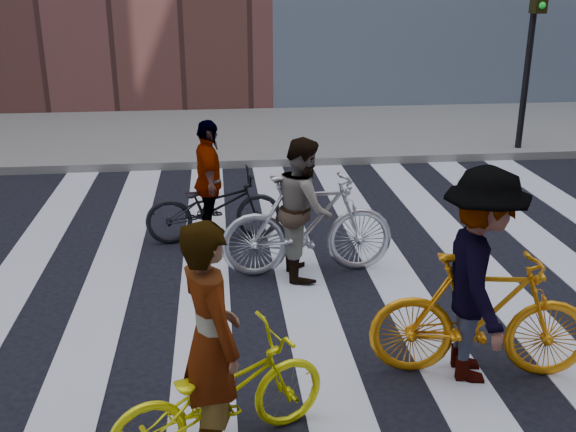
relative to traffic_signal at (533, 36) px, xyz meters
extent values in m
plane|color=black|center=(-4.40, -5.32, -2.28)|extent=(100.00, 100.00, 0.00)
cube|color=gray|center=(-4.40, 2.18, -2.20)|extent=(100.00, 5.00, 0.15)
cube|color=silver|center=(-8.25, -5.32, -2.27)|extent=(0.55, 10.00, 0.01)
cube|color=silver|center=(-7.15, -5.32, -2.27)|extent=(0.55, 10.00, 0.01)
cube|color=silver|center=(-6.05, -5.32, -2.27)|extent=(0.55, 10.00, 0.01)
cube|color=silver|center=(-4.95, -5.32, -2.27)|extent=(0.55, 10.00, 0.01)
cube|color=silver|center=(-3.85, -5.32, -2.27)|extent=(0.55, 10.00, 0.01)
cube|color=silver|center=(-2.75, -5.32, -2.27)|extent=(0.55, 10.00, 0.01)
cylinder|color=black|center=(0.00, 0.08, -0.68)|extent=(0.12, 0.12, 3.20)
sphere|color=#0CCC26|center=(0.00, -0.22, 0.54)|extent=(0.12, 0.12, 0.12)
imported|color=#EDEC0D|center=(-5.90, -7.98, -1.83)|extent=(1.80, 1.21, 0.89)
imported|color=#B7B8C2|center=(-4.84, -4.97, -1.67)|extent=(2.05, 0.66, 1.22)
imported|color=orange|center=(-3.65, -7.25, -1.71)|extent=(1.97, 0.84, 1.15)
imported|color=black|center=(-5.92, -3.79, -1.81)|extent=(1.84, 0.80, 0.94)
imported|color=slate|center=(-5.95, -7.98, -1.37)|extent=(0.66, 0.78, 1.81)
imported|color=slate|center=(-4.89, -4.97, -1.46)|extent=(0.66, 0.82, 1.64)
imported|color=slate|center=(-3.70, -7.25, -1.33)|extent=(0.90, 1.33, 1.90)
imported|color=slate|center=(-5.97, -3.79, -1.47)|extent=(0.49, 0.98, 1.62)
camera|label=1|loc=(-5.85, -12.20, 1.07)|focal=42.00mm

